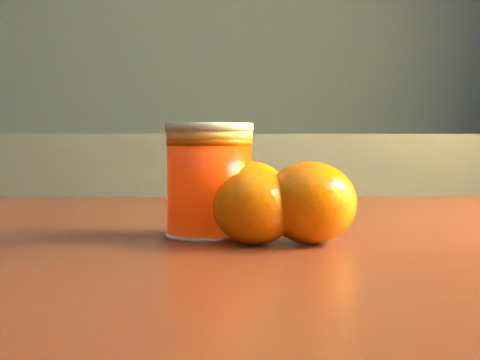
{
  "coord_description": "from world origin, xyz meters",
  "views": [
    {
      "loc": [
        0.71,
        -0.39,
        0.89
      ],
      "look_at": [
        0.74,
        0.17,
        0.85
      ],
      "focal_mm": 50.0,
      "sensor_mm": 36.0,
      "label": 1
    }
  ],
  "objects": [
    {
      "name": "orange_front",
      "position": [
        0.75,
        0.15,
        0.84
      ],
      "size": [
        0.07,
        0.07,
        0.06
      ],
      "primitive_type": "ellipsoid",
      "rotation": [
        0.0,
        0.0,
        0.01
      ],
      "color": "orange",
      "rests_on": "table"
    },
    {
      "name": "orange_back",
      "position": [
        0.79,
        0.11,
        0.84
      ],
      "size": [
        0.08,
        0.08,
        0.06
      ],
      "primitive_type": "ellipsoid",
      "rotation": [
        0.0,
        0.0,
        -0.11
      ],
      "color": "orange",
      "rests_on": "table"
    },
    {
      "name": "table",
      "position": [
        0.76,
        0.15,
        0.7
      ],
      "size": [
        1.1,
        0.79,
        0.81
      ],
      "rotation": [
        0.0,
        0.0,
        -0.03
      ],
      "color": "maroon",
      "rests_on": "ground"
    },
    {
      "name": "juice_glass",
      "position": [
        0.72,
        0.16,
        0.85
      ],
      "size": [
        0.07,
        0.07,
        0.09
      ],
      "rotation": [
        0.0,
        0.0,
        -0.02
      ],
      "color": "#FF3205",
      "rests_on": "table"
    },
    {
      "name": "orange_extra",
      "position": [
        0.75,
        0.11,
        0.84
      ],
      "size": [
        0.08,
        0.08,
        0.06
      ],
      "primitive_type": "ellipsoid",
      "rotation": [
        0.0,
        0.0,
        0.35
      ],
      "color": "orange",
      "rests_on": "table"
    }
  ]
}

